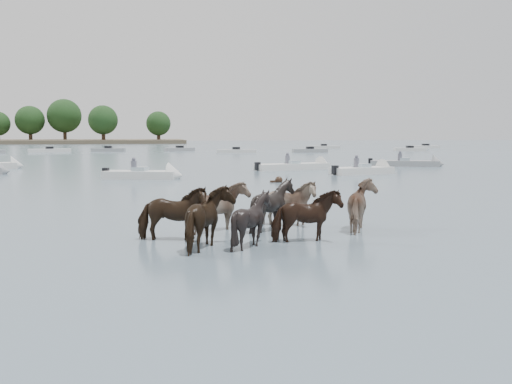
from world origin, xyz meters
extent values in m
plane|color=#495E69|center=(0.00, 0.00, 0.00)|extent=(400.00, 400.00, 0.00)
imported|color=black|center=(0.01, 2.06, 0.65)|extent=(1.97, 1.13, 1.57)
imported|color=#9F866C|center=(1.48, 3.10, 0.63)|extent=(1.83, 1.93, 1.53)
imported|color=black|center=(2.93, 3.10, 0.67)|extent=(1.59, 1.45, 1.61)
imported|color=gray|center=(3.51, 3.73, 0.63)|extent=(1.97, 1.37, 1.52)
imported|color=black|center=(0.90, 0.85, 0.68)|extent=(1.41, 1.64, 1.62)
imported|color=black|center=(1.90, 0.91, 0.61)|extent=(1.45, 1.32, 1.49)
imported|color=black|center=(3.37, 1.21, 0.61)|extent=(1.82, 0.94, 1.49)
imported|color=#87705C|center=(5.54, 2.57, 0.67)|extent=(1.37, 1.59, 1.60)
sphere|color=black|center=(6.77, 18.17, 0.12)|extent=(0.44, 0.44, 0.44)
cube|color=black|center=(6.52, 18.17, 0.02)|extent=(0.50, 0.22, 0.18)
cone|color=gray|center=(-10.24, 27.97, 0.20)|extent=(1.11, 1.71, 1.60)
cube|color=silver|center=(-0.98, 22.35, 0.20)|extent=(4.69, 2.81, 0.55)
cone|color=silver|center=(1.14, 21.71, 0.20)|extent=(1.32, 1.79, 1.60)
cube|color=#99ADB7|center=(-0.98, 22.35, 0.55)|extent=(1.09, 1.30, 0.35)
cube|color=black|center=(-3.09, 22.98, 0.35)|extent=(0.44, 0.44, 0.60)
cylinder|color=#595966|center=(-1.38, 22.35, 0.75)|extent=(0.36, 0.36, 0.70)
sphere|color=#595966|center=(-1.38, 22.35, 1.20)|extent=(0.24, 0.24, 0.24)
cube|color=silver|center=(10.38, 28.59, 0.20)|extent=(6.23, 3.16, 0.55)
cone|color=silver|center=(13.28, 29.40, 0.20)|extent=(1.30, 1.78, 1.60)
cube|color=#99ADB7|center=(10.38, 28.59, 0.55)|extent=(1.07, 1.29, 0.35)
cube|color=black|center=(7.48, 27.78, 0.35)|extent=(0.43, 0.43, 0.60)
cylinder|color=#595966|center=(9.98, 28.59, 0.75)|extent=(0.36, 0.36, 0.70)
sphere|color=#595966|center=(9.98, 28.59, 1.20)|extent=(0.24, 0.24, 0.24)
cube|color=silver|center=(13.83, 23.19, 0.20)|extent=(4.64, 2.65, 0.55)
cone|color=silver|center=(15.95, 23.74, 0.20)|extent=(1.27, 1.78, 1.60)
cube|color=#99ADB7|center=(13.83, 23.19, 0.55)|extent=(1.06, 1.29, 0.35)
cube|color=black|center=(11.71, 22.64, 0.35)|extent=(0.43, 0.43, 0.60)
cylinder|color=#595966|center=(13.43, 23.19, 0.75)|extent=(0.36, 0.36, 0.70)
sphere|color=#595966|center=(13.43, 23.19, 1.20)|extent=(0.24, 0.24, 0.24)
cube|color=gray|center=(20.92, 31.22, 0.20)|extent=(5.85, 3.46, 0.55)
cone|color=gray|center=(23.57, 30.24, 0.20)|extent=(1.40, 1.81, 1.60)
cube|color=#99ADB7|center=(20.92, 31.22, 0.55)|extent=(1.14, 1.33, 0.35)
cube|color=black|center=(18.27, 32.20, 0.35)|extent=(0.45, 0.45, 0.60)
cylinder|color=#595966|center=(20.52, 31.22, 0.75)|extent=(0.36, 0.36, 0.70)
sphere|color=#595966|center=(20.52, 31.22, 1.20)|extent=(0.24, 0.24, 0.24)
cone|color=silver|center=(-10.75, 34.69, 0.20)|extent=(1.23, 1.76, 1.60)
cube|color=silver|center=(-14.54, 73.27, 0.22)|extent=(6.05, 3.24, 0.60)
cube|color=black|center=(-14.54, 73.27, 0.60)|extent=(1.26, 1.26, 0.50)
cube|color=gray|center=(-6.29, 75.26, 0.22)|extent=(5.17, 2.33, 0.60)
cube|color=black|center=(-6.29, 75.26, 0.60)|extent=(1.16, 1.16, 0.50)
cube|color=gray|center=(4.61, 75.47, 0.22)|extent=(4.84, 2.96, 0.60)
cube|color=black|center=(4.61, 75.47, 0.60)|extent=(1.28, 1.28, 0.50)
cube|color=silver|center=(11.94, 65.06, 0.22)|extent=(5.62, 1.76, 0.60)
cube|color=black|center=(11.94, 65.06, 0.60)|extent=(1.05, 1.05, 0.50)
cube|color=gray|center=(22.96, 65.45, 0.22)|extent=(5.15, 1.79, 0.60)
cube|color=black|center=(22.96, 65.45, 0.60)|extent=(1.06, 1.06, 0.50)
cube|color=silver|center=(31.34, 84.38, 0.22)|extent=(5.93, 2.26, 0.60)
cube|color=black|center=(31.34, 84.38, 0.60)|extent=(1.12, 1.12, 0.50)
cube|color=silver|center=(39.94, 67.75, 0.22)|extent=(4.98, 2.45, 0.60)
cube|color=black|center=(39.94, 67.75, 0.60)|extent=(1.18, 1.18, 0.50)
cube|color=silver|center=(50.60, 82.53, 0.22)|extent=(5.47, 2.13, 0.60)
cube|color=black|center=(50.60, 82.53, 0.60)|extent=(1.11, 1.11, 0.50)
cylinder|color=#382619|center=(-32.25, 151.89, 1.79)|extent=(1.00, 1.00, 3.57)
sphere|color=black|center=(-32.25, 151.89, 6.45)|extent=(7.94, 7.94, 7.94)
cylinder|color=#382619|center=(-23.16, 152.69, 2.13)|extent=(1.00, 1.00, 4.27)
sphere|color=black|center=(-23.16, 152.69, 7.71)|extent=(9.49, 9.49, 9.49)
cylinder|color=#382619|center=(-11.81, 142.18, 1.76)|extent=(1.00, 1.00, 3.53)
sphere|color=black|center=(-11.81, 142.18, 6.37)|extent=(7.84, 7.84, 7.84)
cylinder|color=#382619|center=(2.98, 146.57, 1.54)|extent=(1.00, 1.00, 3.07)
sphere|color=black|center=(2.98, 146.57, 5.55)|extent=(6.83, 6.83, 6.83)
camera|label=1|loc=(-0.62, -12.18, 2.77)|focal=38.61mm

